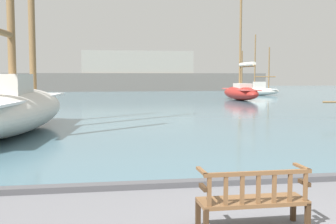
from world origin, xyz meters
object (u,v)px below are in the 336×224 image
object	(u,v)px
park_bench	(253,198)
sailboat_far_starboard	(11,103)
sailboat_distant_harbor	(256,90)
sailboat_nearest_port	(241,91)

from	to	relation	value
park_bench	sailboat_far_starboard	distance (m)	12.24
sailboat_far_starboard	sailboat_distant_harbor	world-z (taller)	sailboat_far_starboard
park_bench	sailboat_distant_harbor	distance (m)	42.12
sailboat_nearest_port	sailboat_distant_harbor	bearing A→B (deg)	60.74
sailboat_nearest_port	sailboat_far_starboard	size ratio (longest dim) A/B	0.75
sailboat_far_starboard	sailboat_distant_harbor	xyz separation A→B (m)	(20.72, 28.38, -0.53)
park_bench	sailboat_nearest_port	bearing A→B (deg)	71.23
sailboat_far_starboard	sailboat_distant_harbor	size ratio (longest dim) A/B	2.03
park_bench	sailboat_far_starboard	world-z (taller)	sailboat_far_starboard
park_bench	sailboat_distant_harbor	world-z (taller)	sailboat_distant_harbor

